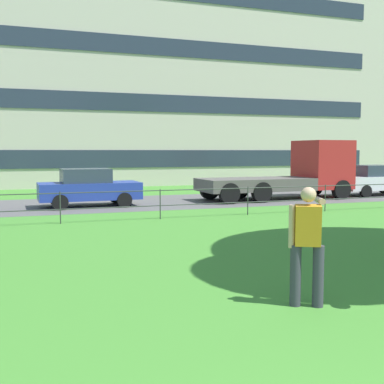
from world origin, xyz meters
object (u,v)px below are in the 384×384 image
(car_white_right, at_px, (375,180))
(apartment_building_background, at_px, (130,85))
(car_blue_far_right, at_px, (89,187))
(flatbed_truck_center, at_px, (296,173))
(person_thrower, at_px, (307,242))

(car_white_right, height_order, apartment_building_background, apartment_building_background)
(car_blue_far_right, height_order, apartment_building_background, apartment_building_background)
(flatbed_truck_center, relative_size, apartment_building_background, 0.19)
(car_blue_far_right, relative_size, car_white_right, 1.01)
(person_thrower, relative_size, car_white_right, 0.43)
(flatbed_truck_center, relative_size, car_white_right, 1.84)
(flatbed_truck_center, bearing_deg, person_thrower, -120.73)
(person_thrower, distance_m, flatbed_truck_center, 16.12)
(car_blue_far_right, bearing_deg, apartment_building_background, 72.74)
(person_thrower, bearing_deg, flatbed_truck_center, 59.27)
(flatbed_truck_center, xyz_separation_m, apartment_building_background, (-4.52, 16.48, 6.03))
(person_thrower, xyz_separation_m, flatbed_truck_center, (8.24, 13.86, 0.28))
(flatbed_truck_center, bearing_deg, car_white_right, 2.27)
(car_blue_far_right, relative_size, flatbed_truck_center, 0.55)
(person_thrower, distance_m, car_blue_far_right, 13.74)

